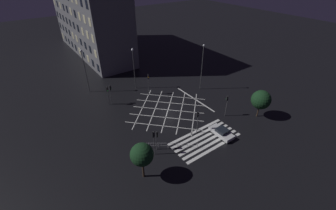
# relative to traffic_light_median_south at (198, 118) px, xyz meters

# --- Properties ---
(ground_plane) EXTENTS (200.00, 200.00, 0.00)m
(ground_plane) POSITION_rel_traffic_light_median_south_xyz_m (0.07, 8.05, -2.97)
(ground_plane) COLOR black
(road_markings) EXTENTS (16.59, 20.78, 0.01)m
(road_markings) POSITION_rel_traffic_light_median_south_xyz_m (0.47, 2.07, -2.96)
(road_markings) COLOR silver
(road_markings) RESTS_ON ground_plane
(office_building) EXTENTS (10.06, 35.80, 27.35)m
(office_building) POSITION_rel_traffic_light_median_south_xyz_m (0.07, 45.72, 10.71)
(office_building) COLOR slate
(office_building) RESTS_ON ground_plane
(traffic_light_median_south) EXTENTS (0.36, 0.39, 4.15)m
(traffic_light_median_south) POSITION_rel_traffic_light_median_south_xyz_m (0.00, 0.00, 0.00)
(traffic_light_median_south) COLOR #424244
(traffic_light_median_south) RESTS_ON ground_plane
(traffic_light_sw_cross) EXTENTS (0.36, 0.39, 4.19)m
(traffic_light_sw_cross) POSITION_rel_traffic_light_median_south_xyz_m (-8.09, -0.04, 0.03)
(traffic_light_sw_cross) COLOR #424244
(traffic_light_sw_cross) RESTS_ON ground_plane
(traffic_light_sw_main) EXTENTS (0.39, 0.36, 3.37)m
(traffic_light_sw_main) POSITION_rel_traffic_light_median_south_xyz_m (-7.22, 0.52, -0.56)
(traffic_light_sw_main) COLOR #424244
(traffic_light_sw_main) RESTS_ON ground_plane
(traffic_light_median_north) EXTENTS (0.36, 0.39, 4.49)m
(traffic_light_median_north) POSITION_rel_traffic_light_median_south_xyz_m (0.23, 15.11, 0.23)
(traffic_light_median_north) COLOR #424244
(traffic_light_median_north) RESTS_ON ground_plane
(traffic_light_nw_main) EXTENTS (0.39, 0.36, 4.07)m
(traffic_light_nw_main) POSITION_rel_traffic_light_median_south_xyz_m (-7.53, 16.03, -0.06)
(traffic_light_nw_main) COLOR #424244
(traffic_light_nw_main) RESTS_ON ground_plane
(traffic_light_nw_cross) EXTENTS (0.36, 0.39, 4.03)m
(traffic_light_nw_cross) POSITION_rel_traffic_light_median_south_xyz_m (-8.15, 15.92, -0.09)
(traffic_light_nw_cross) COLOR #424244
(traffic_light_nw_cross) RESTS_ON ground_plane
(traffic_light_se_cross) EXTENTS (0.36, 0.39, 4.12)m
(traffic_light_se_cross) POSITION_rel_traffic_light_median_south_xyz_m (7.35, 0.65, -0.02)
(traffic_light_se_cross) COLOR #424244
(traffic_light_se_cross) RESTS_ON ground_plane
(street_lamp_east) EXTENTS (0.51, 0.51, 8.88)m
(street_lamp_east) POSITION_rel_traffic_light_median_south_xyz_m (-0.80, 19.01, 3.22)
(street_lamp_east) COLOR #424244
(street_lamp_east) RESTS_ON ground_plane
(street_lamp_west) EXTENTS (0.46, 0.46, 9.24)m
(street_lamp_west) POSITION_rel_traffic_light_median_south_xyz_m (-9.53, 23.25, 3.14)
(street_lamp_west) COLOR #424244
(street_lamp_west) RESTS_ON ground_plane
(street_lamp_far) EXTENTS (0.44, 0.44, 9.84)m
(street_lamp_far) POSITION_rel_traffic_light_median_south_xyz_m (10.40, 10.57, 3.28)
(street_lamp_far) COLOR #424244
(street_lamp_far) RESTS_ON ground_plane
(street_tree_near) EXTENTS (2.91, 2.91, 5.39)m
(street_tree_near) POSITION_rel_traffic_light_median_south_xyz_m (-11.36, -2.62, 0.95)
(street_tree_near) COLOR #38281C
(street_tree_near) RESTS_ON ground_plane
(street_tree_far) EXTENTS (3.32, 3.32, 5.13)m
(street_tree_far) POSITION_rel_traffic_light_median_south_xyz_m (11.92, -2.82, 0.49)
(street_tree_far) COLOR #38281C
(street_tree_far) RESTS_ON ground_plane
(waiting_car) EXTENTS (1.81, 4.09, 1.28)m
(waiting_car) POSITION_rel_traffic_light_median_south_xyz_m (2.83, -2.76, -2.36)
(waiting_car) COLOR silver
(waiting_car) RESTS_ON ground_plane
(pedestrian_railing) EXTENTS (7.15, 5.09, 1.05)m
(pedestrian_railing) POSITION_rel_traffic_light_median_south_xyz_m (-5.81, -0.24, -2.29)
(pedestrian_railing) COLOR #B7B7BC
(pedestrian_railing) RESTS_ON ground_plane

